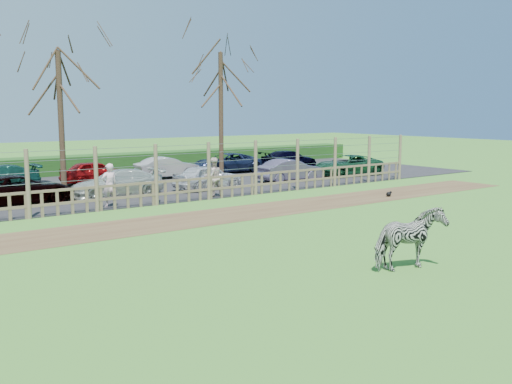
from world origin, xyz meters
TOP-DOWN VIEW (x-y plane):
  - ground at (0.00, 0.00)m, footprint 120.00×120.00m
  - dirt_strip at (0.00, 4.50)m, footprint 34.00×2.80m
  - asphalt at (0.00, 14.50)m, footprint 44.00×13.00m
  - hedge at (0.00, 21.50)m, footprint 46.00×2.00m
  - fence at (0.00, 8.00)m, footprint 30.16×0.16m
  - tree_mid at (-2.00, 13.50)m, footprint 4.80×4.80m
  - tree_right at (7.00, 14.00)m, footprint 4.80×4.80m
  - zebra at (0.66, -4.25)m, footprint 1.90×1.06m
  - visitor_a at (-1.74, 8.61)m, footprint 0.64×0.43m
  - visitor_b at (3.07, 8.56)m, footprint 0.90×0.73m
  - crow at (9.48, 3.98)m, footprint 0.30×0.22m
  - car_2 at (-4.49, 11.33)m, footprint 4.42×2.22m
  - car_3 at (-0.49, 10.93)m, footprint 4.18×1.79m
  - car_4 at (4.05, 10.64)m, footprint 3.65×1.77m
  - car_5 at (9.30, 10.75)m, footprint 3.71×1.47m
  - car_6 at (13.83, 10.86)m, footprint 4.48×2.38m
  - car_10 at (0.41, 15.98)m, footprint 3.55×1.50m
  - car_11 at (4.61, 15.96)m, footprint 3.71×1.49m
  - car_12 at (8.88, 16.37)m, footprint 4.45×2.30m
  - car_13 at (13.49, 15.88)m, footprint 4.21×1.86m

SIDE VIEW (x-z plane):
  - ground at x=0.00m, z-range 0.00..0.00m
  - dirt_strip at x=0.00m, z-range 0.00..0.01m
  - asphalt at x=0.00m, z-range 0.00..0.04m
  - crow at x=9.48m, z-range 0.00..0.24m
  - hedge at x=0.00m, z-range 0.00..1.10m
  - car_2 at x=-4.49m, z-range 0.04..1.24m
  - car_3 at x=-0.49m, z-range 0.04..1.24m
  - car_4 at x=4.05m, z-range 0.04..1.24m
  - car_5 at x=9.30m, z-range 0.04..1.24m
  - car_6 at x=13.83m, z-range 0.04..1.24m
  - car_10 at x=0.41m, z-range 0.04..1.24m
  - car_11 at x=4.61m, z-range 0.04..1.24m
  - car_12 at x=8.88m, z-range 0.04..1.24m
  - car_13 at x=13.49m, z-range 0.04..1.24m
  - zebra at x=0.66m, z-range 0.00..1.53m
  - fence at x=0.00m, z-range -0.45..2.05m
  - visitor_a at x=-1.74m, z-range 0.04..1.76m
  - visitor_b at x=3.07m, z-range 0.04..1.76m
  - tree_mid at x=-2.00m, z-range 1.45..8.28m
  - tree_right at x=7.00m, z-range 1.57..8.92m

